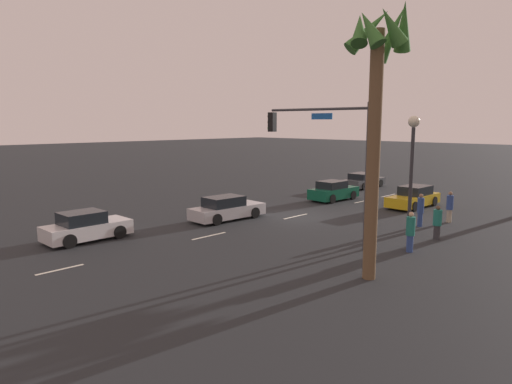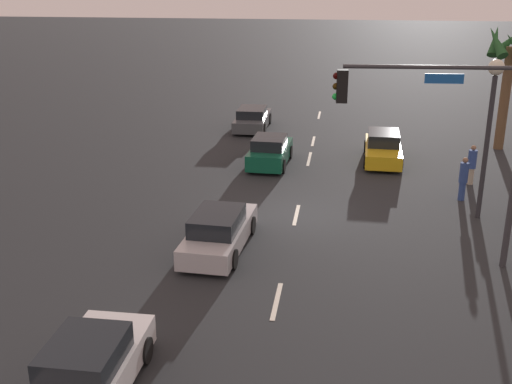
% 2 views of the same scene
% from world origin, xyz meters
% --- Properties ---
extents(ground_plane, '(220.00, 220.00, 0.00)m').
position_xyz_m(ground_plane, '(0.00, 0.00, 0.00)').
color(ground_plane, '#232628').
extents(lane_stripe_0, '(2.29, 0.14, 0.01)m').
position_xyz_m(lane_stripe_0, '(-18.00, 0.00, 0.01)').
color(lane_stripe_0, silver).
rests_on(lane_stripe_0, ground_plane).
extents(lane_stripe_1, '(2.13, 0.14, 0.01)m').
position_xyz_m(lane_stripe_1, '(-11.21, 0.00, 0.01)').
color(lane_stripe_1, silver).
rests_on(lane_stripe_1, ground_plane).
extents(lane_stripe_2, '(2.47, 0.14, 0.01)m').
position_xyz_m(lane_stripe_2, '(-7.69, 0.00, 0.01)').
color(lane_stripe_2, silver).
rests_on(lane_stripe_2, ground_plane).
extents(lane_stripe_3, '(2.14, 0.14, 0.01)m').
position_xyz_m(lane_stripe_3, '(0.00, 0.00, 0.01)').
color(lane_stripe_3, silver).
rests_on(lane_stripe_3, ground_plane).
extents(lane_stripe_4, '(2.13, 0.14, 0.01)m').
position_xyz_m(lane_stripe_4, '(6.68, 0.00, 0.01)').
color(lane_stripe_4, silver).
rests_on(lane_stripe_4, ground_plane).
extents(car_0, '(4.61, 1.96, 1.37)m').
position_xyz_m(car_0, '(3.46, -2.29, 0.63)').
color(car_0, '#B7B7BC').
rests_on(car_0, ground_plane).
extents(car_1, '(4.50, 1.91, 1.28)m').
position_xyz_m(car_1, '(-13.67, -3.75, 0.60)').
color(car_1, '#474C51').
rests_on(car_1, ground_plane).
extents(car_2, '(4.54, 1.89, 1.40)m').
position_xyz_m(car_2, '(-7.94, 3.57, 0.64)').
color(car_2, gold).
rests_on(car_2, ground_plane).
extents(car_3, '(4.02, 1.92, 1.42)m').
position_xyz_m(car_3, '(-6.45, -1.82, 0.65)').
color(car_3, '#0F5138').
rests_on(car_3, ground_plane).
extents(car_4, '(3.96, 1.83, 1.40)m').
position_xyz_m(car_4, '(11.29, -3.53, 0.64)').
color(car_4, silver).
rests_on(car_4, ground_plane).
extents(traffic_signal, '(0.62, 5.63, 6.39)m').
position_xyz_m(traffic_signal, '(3.55, 4.90, 4.37)').
color(traffic_signal, '#38383D').
rests_on(traffic_signal, ground_plane).
extents(streetlamp, '(0.56, 0.56, 5.88)m').
position_xyz_m(streetlamp, '(-0.72, 6.77, 4.14)').
color(streetlamp, '#2D2D33').
rests_on(streetlamp, ground_plane).
extents(pedestrian_0, '(0.39, 0.39, 1.74)m').
position_xyz_m(pedestrian_0, '(-4.80, 7.18, 0.91)').
color(pedestrian_0, '#B2A58C').
rests_on(pedestrian_0, ground_plane).
extents(pedestrian_3, '(0.45, 0.45, 1.79)m').
position_xyz_m(pedestrian_3, '(-2.64, 6.47, 0.94)').
color(pedestrian_3, '#2D478C').
rests_on(pedestrian_3, ground_plane).
extents(palm_tree_0, '(2.38, 2.75, 6.34)m').
position_xyz_m(palm_tree_0, '(-11.07, 9.66, 4.58)').
color(palm_tree_0, brown).
rests_on(palm_tree_0, ground_plane).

